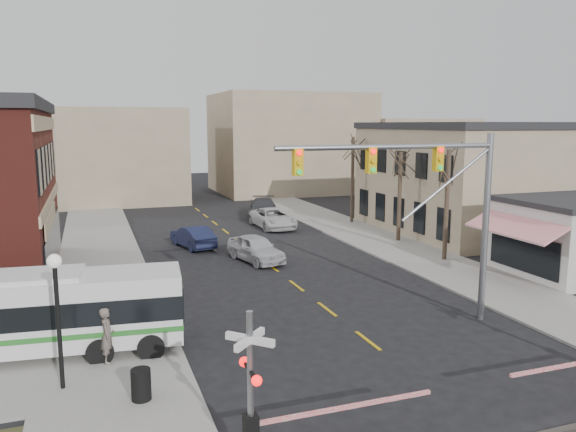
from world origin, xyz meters
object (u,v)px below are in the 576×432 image
Objects in this scene: car_d at (263,208)px; street_lamp at (56,293)px; trash_bin at (141,384)px; car_c at (273,218)px; traffic_signal_mast at (433,191)px; pedestrian_far at (80,295)px; rr_crossing_west at (267,389)px; pedestrian_near at (107,335)px; car_a at (256,248)px; car_b at (193,237)px; transit_bus at (16,314)px.

street_lamp is at bearing -98.92° from car_d.
trash_bin is 29.31m from car_c.
traffic_signal_mast is 5.52× the size of pedestrian_far.
pedestrian_near is (-3.53, 7.32, -0.86)m from rr_crossing_west.
street_lamp reaches higher than car_a.
rr_crossing_west is at bearing -57.15° from trash_bin.
car_b is 2.31× the size of pedestrian_near.
pedestrian_near is at bearing -122.54° from car_c.
pedestrian_near is (3.01, -1.64, -0.58)m from transit_bus.
transit_bus is 18.79m from car_b.
traffic_signal_mast is 14.57m from car_a.
traffic_signal_mast reaches higher than car_d.
rr_crossing_west is 2.83× the size of pedestrian_near.
car_b is at bearing 75.85° from trash_bin.
street_lamp is 3.83m from trash_bin.
pedestrian_far is (-10.09, -7.17, 0.17)m from car_a.
pedestrian_near is at bearing -138.94° from car_a.
car_d is 3.40× the size of pedestrian_far.
car_a is 11.33m from car_c.
car_b is (9.19, 16.37, -0.94)m from transit_bus.
pedestrian_far is at bearing 156.09° from traffic_signal_mast.
rr_crossing_west is 13.75m from pedestrian_far.
street_lamp reaches higher than car_b.
transit_bus is 6.82× the size of pedestrian_far.
car_d is at bearing -17.40° from pedestrian_near.
pedestrian_far reaches higher than car_d.
car_b is 13.23m from car_d.
car_b is (-2.96, 5.20, -0.07)m from car_a.
traffic_signal_mast is at bearing 96.02° from car_b.
pedestrian_near is at bearing 104.94° from trash_bin.
car_d is at bearing 58.09° from car_a.
rr_crossing_west is 8.18m from pedestrian_near.
pedestrian_near is 1.15× the size of pedestrian_far.
car_b is at bearing 60.69° from transit_bus.
car_d is 2.96× the size of pedestrian_near.
trash_bin is 8.99m from pedestrian_far.
transit_bus is 2.08× the size of car_c.
transit_bus is 6.25m from trash_bin.
trash_bin is at bearing 62.26° from car_b.
transit_bus is 2.10× the size of rr_crossing_west.
pedestrian_far is at bearing 46.45° from car_b.
street_lamp is (-14.18, -1.11, -2.49)m from traffic_signal_mast.
traffic_signal_mast is 1.62× the size of car_d.
traffic_signal_mast is 13.56m from pedestrian_near.
traffic_signal_mast is 9.88× the size of trash_bin.
car_b is at bearing 84.04° from rr_crossing_west.
car_c is 0.97× the size of car_d.
car_d is at bearing 66.83° from trash_bin.
street_lamp is at bearing -175.52° from traffic_signal_mast.
car_a is 2.78× the size of pedestrian_far.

